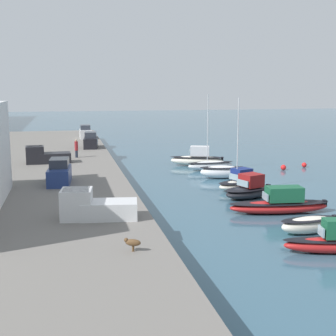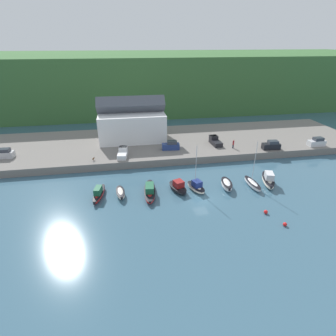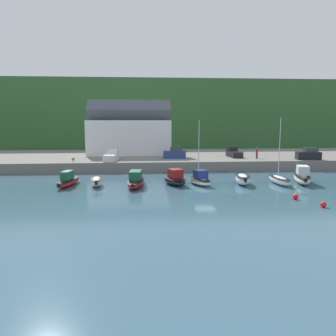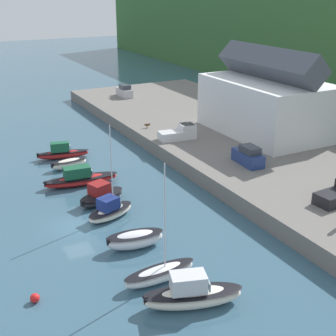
{
  "view_description": "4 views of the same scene",
  "coord_description": "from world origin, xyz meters",
  "px_view_note": "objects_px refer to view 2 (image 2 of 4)",
  "views": [
    {
      "loc": [
        -42.39,
        19.66,
        9.88
      ],
      "look_at": [
        1.85,
        10.05,
        2.07
      ],
      "focal_mm": 50.0,
      "sensor_mm": 36.0,
      "label": 1
    },
    {
      "loc": [
        -12.52,
        -38.09,
        25.56
      ],
      "look_at": [
        -4.58,
        9.03,
        2.29
      ],
      "focal_mm": 28.0,
      "sensor_mm": 36.0,
      "label": 2
    },
    {
      "loc": [
        -7.97,
        -40.67,
        8.89
      ],
      "look_at": [
        -4.11,
        9.2,
        1.52
      ],
      "focal_mm": 35.0,
      "sensor_mm": 36.0,
      "label": 3
    },
    {
      "loc": [
        36.83,
        -10.24,
        20.2
      ],
      "look_at": [
        -2.94,
        10.85,
        2.64
      ],
      "focal_mm": 50.0,
      "sensor_mm": 36.0,
      "label": 4
    }
  ],
  "objects_px": {
    "moored_boat_2": "(150,191)",
    "pickup_truck_0": "(215,141)",
    "moored_boat_1": "(120,193)",
    "moored_boat_4": "(196,187)",
    "parked_car_2": "(4,154)",
    "moored_boat_3": "(178,187)",
    "dog_on_quay": "(93,159)",
    "moored_boat_6": "(252,184)",
    "moored_boat_7": "(268,179)",
    "moored_boat_5": "(227,184)",
    "parked_car_3": "(171,146)",
    "person_on_quay": "(233,144)",
    "mooring_buoy_1": "(285,224)",
    "pickup_truck_1": "(123,152)",
    "mooring_buoy_0": "(266,212)",
    "parked_car_1": "(271,145)",
    "moored_boat_0": "(99,193)",
    "parked_car_0": "(317,142)"
  },
  "relations": [
    {
      "from": "moored_boat_2",
      "to": "pickup_truck_0",
      "type": "xyz_separation_m",
      "value": [
        18.74,
        18.89,
        1.79
      ]
    },
    {
      "from": "moored_boat_2",
      "to": "moored_boat_1",
      "type": "bearing_deg",
      "value": -178.01
    },
    {
      "from": "moored_boat_4",
      "to": "parked_car_2",
      "type": "xyz_separation_m",
      "value": [
        -39.78,
        18.38,
        1.87
      ]
    },
    {
      "from": "moored_boat_3",
      "to": "dog_on_quay",
      "type": "distance_m",
      "value": 20.95
    },
    {
      "from": "moored_boat_6",
      "to": "moored_boat_7",
      "type": "height_order",
      "value": "moored_boat_6"
    },
    {
      "from": "moored_boat_5",
      "to": "moored_boat_6",
      "type": "relative_size",
      "value": 0.55
    },
    {
      "from": "moored_boat_1",
      "to": "moored_boat_7",
      "type": "distance_m",
      "value": 28.8
    },
    {
      "from": "moored_boat_6",
      "to": "parked_car_3",
      "type": "xyz_separation_m",
      "value": [
        -12.91,
        17.58,
        2.0
      ]
    },
    {
      "from": "dog_on_quay",
      "to": "person_on_quay",
      "type": "bearing_deg",
      "value": 27.68
    },
    {
      "from": "moored_boat_2",
      "to": "moored_boat_7",
      "type": "relative_size",
      "value": 1.16
    },
    {
      "from": "parked_car_2",
      "to": "moored_boat_5",
      "type": "bearing_deg",
      "value": -109.83
    },
    {
      "from": "dog_on_quay",
      "to": "mooring_buoy_1",
      "type": "distance_m",
      "value": 40.07
    },
    {
      "from": "moored_boat_4",
      "to": "parked_car_2",
      "type": "bearing_deg",
      "value": 135.44
    },
    {
      "from": "pickup_truck_1",
      "to": "mooring_buoy_1",
      "type": "xyz_separation_m",
      "value": [
        23.99,
        -27.58,
        -2.24
      ]
    },
    {
      "from": "moored_boat_2",
      "to": "mooring_buoy_0",
      "type": "bearing_deg",
      "value": -20.93
    },
    {
      "from": "parked_car_2",
      "to": "moored_boat_1",
      "type": "bearing_deg",
      "value": -122.92
    },
    {
      "from": "moored_boat_6",
      "to": "parked_car_3",
      "type": "distance_m",
      "value": 21.91
    },
    {
      "from": "parked_car_1",
      "to": "person_on_quay",
      "type": "xyz_separation_m",
      "value": [
        -8.92,
        2.14,
        0.18
      ]
    },
    {
      "from": "moored_boat_0",
      "to": "moored_boat_2",
      "type": "xyz_separation_m",
      "value": [
        9.18,
        -0.65,
        0.02
      ]
    },
    {
      "from": "moored_boat_5",
      "to": "parked_car_1",
      "type": "relative_size",
      "value": 1.16
    },
    {
      "from": "moored_boat_5",
      "to": "person_on_quay",
      "type": "distance_m",
      "value": 17.3
    },
    {
      "from": "moored_boat_4",
      "to": "person_on_quay",
      "type": "xyz_separation_m",
      "value": [
        13.43,
        15.33,
        2.05
      ]
    },
    {
      "from": "person_on_quay",
      "to": "mooring_buoy_1",
      "type": "bearing_deg",
      "value": -95.71
    },
    {
      "from": "moored_boat_5",
      "to": "parked_car_2",
      "type": "relative_size",
      "value": 1.18
    },
    {
      "from": "mooring_buoy_1",
      "to": "parked_car_2",
      "type": "bearing_deg",
      "value": 148.42
    },
    {
      "from": "mooring_buoy_1",
      "to": "moored_boat_1",
      "type": "bearing_deg",
      "value": 152.41
    },
    {
      "from": "moored_boat_5",
      "to": "moored_boat_6",
      "type": "distance_m",
      "value": 5.15
    },
    {
      "from": "parked_car_0",
      "to": "mooring_buoy_0",
      "type": "relative_size",
      "value": 6.44
    },
    {
      "from": "moored_boat_2",
      "to": "pickup_truck_1",
      "type": "relative_size",
      "value": 1.68
    },
    {
      "from": "moored_boat_3",
      "to": "mooring_buoy_1",
      "type": "relative_size",
      "value": 9.13
    },
    {
      "from": "moored_boat_1",
      "to": "moored_boat_4",
      "type": "height_order",
      "value": "moored_boat_4"
    },
    {
      "from": "moored_boat_2",
      "to": "moored_boat_7",
      "type": "height_order",
      "value": "moored_boat_7"
    },
    {
      "from": "moored_boat_3",
      "to": "parked_car_0",
      "type": "height_order",
      "value": "parked_car_0"
    },
    {
      "from": "moored_boat_1",
      "to": "parked_car_0",
      "type": "relative_size",
      "value": 1.08
    },
    {
      "from": "moored_boat_4",
      "to": "moored_boat_7",
      "type": "relative_size",
      "value": 1.25
    },
    {
      "from": "parked_car_2",
      "to": "parked_car_3",
      "type": "xyz_separation_m",
      "value": [
        37.99,
        -1.27,
        0.0
      ]
    },
    {
      "from": "person_on_quay",
      "to": "moored_boat_4",
      "type": "bearing_deg",
      "value": -131.21
    },
    {
      "from": "dog_on_quay",
      "to": "mooring_buoy_1",
      "type": "bearing_deg",
      "value": -16.17
    },
    {
      "from": "moored_boat_0",
      "to": "parked_car_0",
      "type": "bearing_deg",
      "value": 24.65
    },
    {
      "from": "moored_boat_0",
      "to": "moored_boat_1",
      "type": "relative_size",
      "value": 1.47
    },
    {
      "from": "moored_boat_0",
      "to": "moored_boat_6",
      "type": "xyz_separation_m",
      "value": [
        29.08,
        -1.09,
        -0.1
      ]
    },
    {
      "from": "mooring_buoy_1",
      "to": "person_on_quay",
      "type": "bearing_deg",
      "value": 84.29
    },
    {
      "from": "moored_boat_7",
      "to": "moored_boat_3",
      "type": "bearing_deg",
      "value": -162.89
    },
    {
      "from": "moored_boat_4",
      "to": "parked_car_0",
      "type": "distance_m",
      "value": 37.27
    },
    {
      "from": "parked_car_0",
      "to": "pickup_truck_1",
      "type": "distance_m",
      "value": 48.11
    },
    {
      "from": "moored_boat_0",
      "to": "moored_boat_4",
      "type": "distance_m",
      "value": 17.98
    },
    {
      "from": "parked_car_2",
      "to": "dog_on_quay",
      "type": "bearing_deg",
      "value": -101.94
    },
    {
      "from": "moored_boat_7",
      "to": "pickup_truck_1",
      "type": "height_order",
      "value": "pickup_truck_1"
    },
    {
      "from": "parked_car_0",
      "to": "moored_boat_6",
      "type": "bearing_deg",
      "value": 119.56
    },
    {
      "from": "moored_boat_5",
      "to": "moored_boat_6",
      "type": "bearing_deg",
      "value": 4.32
    }
  ]
}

